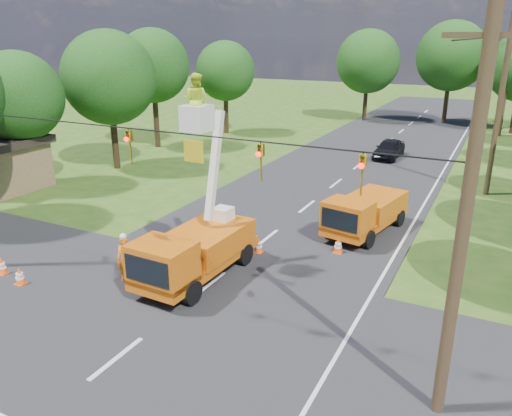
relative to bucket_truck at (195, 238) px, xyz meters
The scene contains 23 objects.
ground 14.80m from the bucket_truck, 87.08° to the left, with size 140.00×140.00×0.00m, color #294E17.
road_main 14.80m from the bucket_truck, 87.08° to the left, with size 12.00×100.00×0.06m, color black.
road_cross 3.78m from the bucket_truck, 77.26° to the right, with size 56.00×10.00×0.07m, color black.
edge_line 16.09m from the bucket_truck, 66.63° to the left, with size 0.12×90.00×0.02m, color silver.
bucket_truck is the anchor object (origin of this frame).
second_truck 8.65m from the bucket_truck, 58.81° to the left, with size 2.94×5.63×2.01m.
ground_worker 2.72m from the bucket_truck, 148.81° to the right, with size 0.65×0.43×1.78m, color #E15D13.
distant_car 23.32m from the bucket_truck, 84.84° to the left, with size 1.69×4.19×1.43m, color black.
traffic_cone_2 3.60m from the bucket_truck, 71.52° to the left, with size 0.38×0.38×0.71m.
traffic_cone_3 6.35m from the bucket_truck, 48.64° to the left, with size 0.38×0.38×0.71m.
traffic_cone_4 6.64m from the bucket_truck, 148.59° to the right, with size 0.38×0.38×0.71m.
traffic_cone_5 7.69m from the bucket_truck, 155.76° to the right, with size 0.38×0.38×0.71m.
traffic_cone_7 12.26m from the bucket_truck, 68.68° to the left, with size 0.38×0.38×0.71m.
pole_right_near 10.41m from the bucket_truck, 19.70° to the right, with size 1.80×0.30×10.00m.
pole_right_mid 19.39m from the bucket_truck, 61.01° to the left, with size 1.80×0.30×10.00m.
pole_right_far 37.99m from the bucket_truck, 75.85° to the left, with size 1.80×0.30×10.00m.
signal_span 6.13m from the bucket_truck, 48.13° to the right, with size 18.00×0.29×1.07m.
tree_left_c 17.17m from the bucket_truck, 160.14° to the left, with size 5.20×5.20×8.06m.
tree_left_d 18.96m from the bucket_truck, 140.64° to the left, with size 6.20×6.20×9.24m.
tree_left_e 25.10m from the bucket_truck, 130.66° to the left, with size 5.80×5.80×9.41m.
tree_left_f 30.43m from the bucket_truck, 117.77° to the left, with size 5.40×5.40×8.40m.
tree_far_a 40.17m from the bucket_truck, 96.11° to the left, with size 6.60×6.60×9.50m.
tree_far_b 42.17m from the bucket_truck, 84.86° to the left, with size 7.00×7.00×10.32m.
Camera 1 is at (9.01, -8.98, 8.80)m, focal length 35.00 mm.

